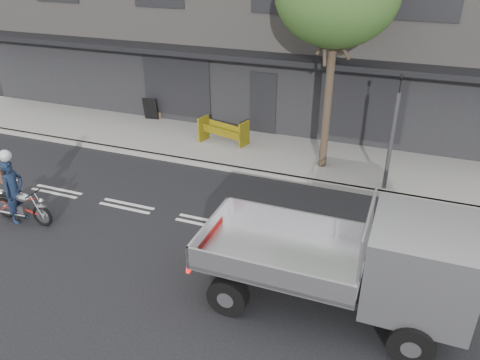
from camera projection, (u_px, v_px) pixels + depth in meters
name	position (u px, v px, depth m)	size (l,w,h in m)	color
ground	(205.00, 223.00, 12.25)	(80.00, 80.00, 0.00)	black
sidewalk	(262.00, 152.00, 16.12)	(32.00, 3.20, 0.15)	gray
kerb	(246.00, 171.00, 14.79)	(32.00, 0.20, 0.15)	gray
building_main	(313.00, 8.00, 19.79)	(26.00, 10.00, 8.00)	slate
traffic_light_pole	(391.00, 140.00, 12.95)	(0.12, 0.12, 3.50)	#2D2D30
motorcycle	(22.00, 205.00, 12.10)	(1.82, 0.53, 0.94)	black
rider	(14.00, 191.00, 11.98)	(0.63, 0.41, 1.72)	#131F36
flatbed_ute	(392.00, 263.00, 8.56)	(5.09, 2.14, 2.35)	black
construction_barrier	(221.00, 133.00, 16.21)	(1.65, 0.66, 0.93)	yellow
sandwich_board	(150.00, 109.00, 18.55)	(0.57, 0.38, 0.90)	black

